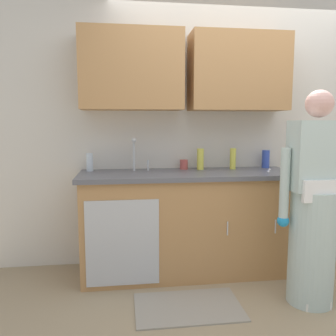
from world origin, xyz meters
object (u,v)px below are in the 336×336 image
object	(u,v)px
sink	(139,174)
bottle_soap	(90,162)
bottle_dish_liquid	(233,159)
cup_by_sink	(184,165)
knife_on_counter	(269,170)
bottle_water_short	(200,159)
bottle_cleaner_spray	(266,159)
person_at_sink	(313,215)

from	to	relation	value
sink	bottle_soap	bearing A→B (deg)	158.68
bottle_dish_liquid	cup_by_sink	world-z (taller)	bottle_dish_liquid
bottle_soap	cup_by_sink	distance (m)	0.89
cup_by_sink	knife_on_counter	size ratio (longest dim) A/B	0.39
bottle_water_short	bottle_cleaner_spray	size ratio (longest dim) A/B	1.15
sink	bottle_soap	distance (m)	0.49
sink	person_at_sink	xyz separation A→B (m)	(1.28, -0.69, -0.23)
sink	bottle_water_short	world-z (taller)	sink
sink	person_at_sink	size ratio (longest dim) A/B	0.31
person_at_sink	knife_on_counter	xyz separation A→B (m)	(-0.07, 0.67, 0.25)
bottle_soap	cup_by_sink	xyz separation A→B (m)	(0.89, 0.02, -0.04)
sink	knife_on_counter	size ratio (longest dim) A/B	2.08
bottle_water_short	bottle_dish_liquid	size ratio (longest dim) A/B	0.99
bottle_soap	cup_by_sink	bearing A→B (deg)	1.16
bottle_water_short	bottle_dish_liquid	bearing A→B (deg)	-1.92
person_at_sink	bottle_water_short	size ratio (longest dim) A/B	8.05
person_at_sink	bottle_dish_liquid	distance (m)	0.98
bottle_water_short	bottle_soap	distance (m)	1.04
sink	cup_by_sink	bearing A→B (deg)	23.52
sink	bottle_dish_liquid	distance (m)	0.93
bottle_water_short	bottle_dish_liquid	distance (m)	0.32
bottle_water_short	bottle_cleaner_spray	xyz separation A→B (m)	(0.68, 0.05, -0.01)
bottle_cleaner_spray	cup_by_sink	size ratio (longest dim) A/B	1.89
bottle_water_short	cup_by_sink	world-z (taller)	bottle_water_short
person_at_sink	cup_by_sink	bearing A→B (deg)	133.37
person_at_sink	cup_by_sink	size ratio (longest dim) A/B	17.50
bottle_soap	knife_on_counter	world-z (taller)	bottle_soap
person_at_sink	sink	bearing A→B (deg)	151.52
person_at_sink	knife_on_counter	world-z (taller)	person_at_sink
person_at_sink	bottle_cleaner_spray	distance (m)	0.96
sink	bottle_soap	world-z (taller)	sink
knife_on_counter	sink	bearing A→B (deg)	116.10
person_at_sink	bottle_soap	distance (m)	1.96
cup_by_sink	knife_on_counter	bearing A→B (deg)	-15.40
bottle_water_short	cup_by_sink	distance (m)	0.17
bottle_soap	cup_by_sink	world-z (taller)	bottle_soap
person_at_sink	bottle_soap	size ratio (longest dim) A/B	9.66
bottle_water_short	bottle_dish_liquid	world-z (taller)	bottle_dish_liquid
bottle_water_short	cup_by_sink	size ratio (longest dim) A/B	2.17
bottle_cleaner_spray	bottle_dish_liquid	world-z (taller)	bottle_dish_liquid
sink	person_at_sink	distance (m)	1.47
person_at_sink	knife_on_counter	bearing A→B (deg)	95.54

